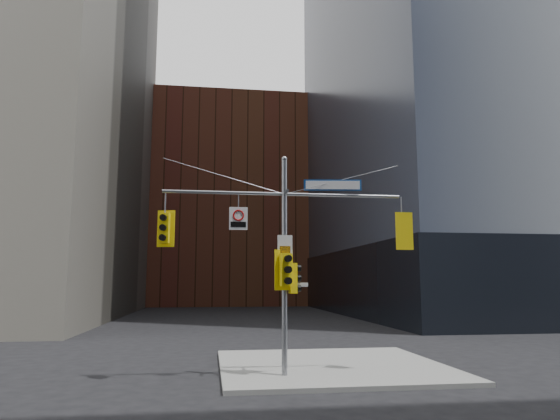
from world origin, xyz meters
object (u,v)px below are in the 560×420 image
object	(u,v)px
signal_assembly	(284,241)
traffic_light_west_arm	(165,228)
traffic_light_east_arm	(402,231)
traffic_light_pole_side	(294,278)
traffic_light_pole_front	(286,270)
street_sign_blade	(333,185)
regulatory_sign_arm	(238,218)

from	to	relation	value
signal_assembly	traffic_light_west_arm	bearing A→B (deg)	179.81
traffic_light_east_arm	traffic_light_pole_side	bearing A→B (deg)	-2.02
traffic_light_west_arm	traffic_light_east_arm	size ratio (longest dim) A/B	0.93
traffic_light_west_arm	traffic_light_pole_side	xyz separation A→B (m)	(4.21, -0.00, -1.59)
signal_assembly	traffic_light_pole_side	world-z (taller)	signal_assembly
traffic_light_east_arm	traffic_light_west_arm	bearing A→B (deg)	-1.96
traffic_light_pole_front	street_sign_blade	size ratio (longest dim) A/B	0.67
signal_assembly	regulatory_sign_arm	distance (m)	1.71
traffic_light_pole_front	traffic_light_pole_side	bearing A→B (deg)	26.73
traffic_light_east_arm	regulatory_sign_arm	bearing A→B (deg)	-1.66
traffic_light_west_arm	traffic_light_east_arm	distance (m)	7.97
signal_assembly	traffic_light_east_arm	xyz separation A→B (m)	(4.08, 0.00, 0.38)
traffic_light_east_arm	street_sign_blade	size ratio (longest dim) A/B	0.66
street_sign_blade	traffic_light_pole_front	bearing A→B (deg)	-163.75
traffic_light_pole_side	regulatory_sign_arm	bearing A→B (deg)	86.29
signal_assembly	traffic_light_east_arm	world-z (taller)	signal_assembly
street_sign_blade	regulatory_sign_arm	xyz separation A→B (m)	(-3.19, -0.02, -1.18)
traffic_light_east_arm	street_sign_blade	distance (m)	2.87
signal_assembly	traffic_light_pole_front	xyz separation A→B (m)	(-0.00, -0.27, -0.94)
traffic_light_pole_side	regulatory_sign_arm	world-z (taller)	regulatory_sign_arm
traffic_light_west_arm	traffic_light_east_arm	xyz separation A→B (m)	(7.97, -0.01, -0.00)
traffic_light_east_arm	street_sign_blade	bearing A→B (deg)	-1.93
traffic_light_west_arm	regulatory_sign_arm	xyz separation A→B (m)	(2.36, -0.03, 0.37)
traffic_light_west_arm	traffic_light_pole_front	distance (m)	4.11
traffic_light_west_arm	traffic_light_pole_side	world-z (taller)	traffic_light_west_arm
traffic_light_pole_side	traffic_light_pole_front	distance (m)	0.50
signal_assembly	traffic_light_east_arm	distance (m)	4.10
traffic_light_pole_side	regulatory_sign_arm	distance (m)	2.70
traffic_light_pole_front	street_sign_blade	world-z (taller)	street_sign_blade
signal_assembly	traffic_light_pole_front	world-z (taller)	signal_assembly
traffic_light_pole_front	traffic_light_east_arm	bearing A→B (deg)	-10.17
traffic_light_east_arm	street_sign_blade	world-z (taller)	street_sign_blade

